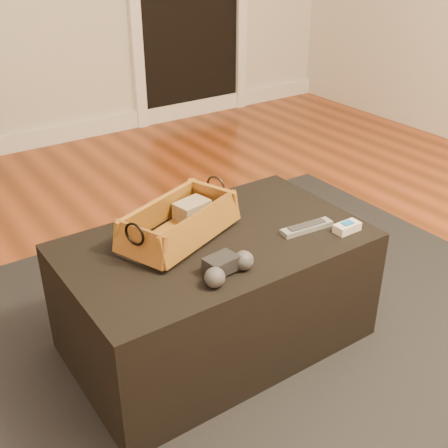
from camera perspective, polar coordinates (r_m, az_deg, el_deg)
floor at (r=1.90m, az=7.34°, el=-17.56°), size 5.00×5.50×0.01m
baseboard at (r=4.01m, az=-19.39°, el=7.99°), size 5.00×0.04×0.12m
area_rug at (r=2.06m, az=0.01°, el=-12.49°), size 2.60×2.00×0.01m
ottoman at (r=1.95m, az=-0.82°, el=-6.90°), size 1.00×0.60×0.42m
tv_remote at (r=1.82m, az=-4.57°, el=-1.06°), size 0.22×0.14×0.02m
cloth_bundle at (r=1.93m, az=-3.27°, el=1.43°), size 0.13×0.10×0.06m
wicker_basket at (r=1.83m, az=-4.57°, el=-0.03°), size 0.46×0.35×0.15m
game_controller at (r=1.64m, az=0.23°, el=-4.37°), size 0.19×0.12×0.06m
silver_remote at (r=1.91m, az=8.41°, el=-0.34°), size 0.19×0.06×0.02m
cream_gadget at (r=1.93m, az=12.40°, el=-0.32°), size 0.09×0.05×0.03m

